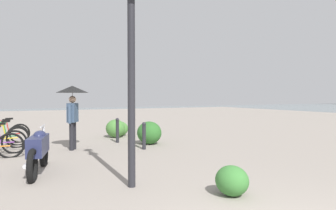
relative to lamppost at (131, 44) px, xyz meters
The scene contains 12 objects.
lamppost is the anchor object (origin of this frame).
motorcycle 3.27m from the lamppost, 37.64° to the left, with size 2.14×0.64×1.06m.
bicycle_yellow 6.56m from the lamppost, 23.13° to the left, with size 0.42×1.74×0.95m.
bicycle_green 7.15m from the lamppost, 20.87° to the left, with size 0.18×1.77×0.95m.
bicycle_red 7.59m from the lamppost, 18.83° to the left, with size 0.44×1.74×0.95m.
pedestrian 4.67m from the lamppost, ahead, with size 1.00×1.00×2.03m.
bollard_near 4.54m from the lamppost, 25.56° to the right, with size 0.13×0.13×0.87m.
bollard_mid 5.92m from the lamppost, 14.47° to the right, with size 0.13×0.13×0.90m.
shrub_low 7.79m from the lamppost, 16.21° to the right, with size 0.71×0.64×0.60m.
shrub_round 7.29m from the lamppost, 14.39° to the right, with size 0.87×0.78×0.74m.
shrub_wide 3.04m from the lamppost, 132.58° to the right, with size 0.61×0.55×0.52m.
shrub_tall 5.51m from the lamppost, 26.97° to the right, with size 0.94×0.85×0.80m.
Camera 1 is at (-1.88, 2.68, 1.71)m, focal length 32.28 mm.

